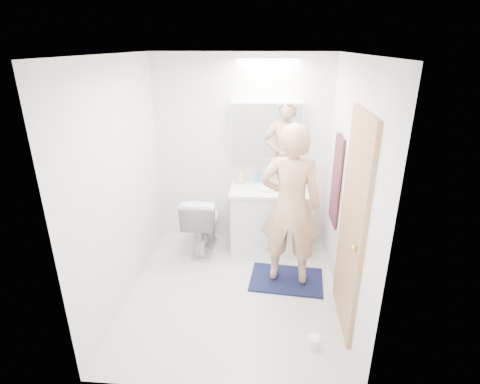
# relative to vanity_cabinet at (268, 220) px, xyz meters

# --- Properties ---
(floor) EXTENTS (2.50, 2.50, 0.00)m
(floor) POSITION_rel_vanity_cabinet_xyz_m (-0.35, -0.96, -0.39)
(floor) COLOR silver
(floor) RESTS_ON ground
(ceiling) EXTENTS (2.50, 2.50, 0.00)m
(ceiling) POSITION_rel_vanity_cabinet_xyz_m (-0.35, -0.96, 2.01)
(ceiling) COLOR white
(ceiling) RESTS_ON floor
(wall_back) EXTENTS (2.50, 0.00, 2.50)m
(wall_back) POSITION_rel_vanity_cabinet_xyz_m (-0.35, 0.29, 0.81)
(wall_back) COLOR white
(wall_back) RESTS_ON floor
(wall_front) EXTENTS (2.50, 0.00, 2.50)m
(wall_front) POSITION_rel_vanity_cabinet_xyz_m (-0.35, -2.21, 0.81)
(wall_front) COLOR white
(wall_front) RESTS_ON floor
(wall_left) EXTENTS (0.00, 2.50, 2.50)m
(wall_left) POSITION_rel_vanity_cabinet_xyz_m (-1.45, -0.96, 0.81)
(wall_left) COLOR white
(wall_left) RESTS_ON floor
(wall_right) EXTENTS (0.00, 2.50, 2.50)m
(wall_right) POSITION_rel_vanity_cabinet_xyz_m (0.75, -0.96, 0.81)
(wall_right) COLOR white
(wall_right) RESTS_ON floor
(vanity_cabinet) EXTENTS (0.90, 0.55, 0.78)m
(vanity_cabinet) POSITION_rel_vanity_cabinet_xyz_m (0.00, 0.00, 0.00)
(vanity_cabinet) COLOR white
(vanity_cabinet) RESTS_ON floor
(countertop) EXTENTS (0.95, 0.58, 0.04)m
(countertop) POSITION_rel_vanity_cabinet_xyz_m (0.00, -0.00, 0.41)
(countertop) COLOR white
(countertop) RESTS_ON vanity_cabinet
(sink_basin) EXTENTS (0.36, 0.36, 0.03)m
(sink_basin) POSITION_rel_vanity_cabinet_xyz_m (0.00, 0.03, 0.45)
(sink_basin) COLOR white
(sink_basin) RESTS_ON countertop
(faucet) EXTENTS (0.02, 0.02, 0.16)m
(faucet) POSITION_rel_vanity_cabinet_xyz_m (0.00, 0.22, 0.51)
(faucet) COLOR silver
(faucet) RESTS_ON countertop
(medicine_cabinet) EXTENTS (0.88, 0.14, 0.70)m
(medicine_cabinet) POSITION_rel_vanity_cabinet_xyz_m (-0.05, 0.21, 1.11)
(medicine_cabinet) COLOR white
(medicine_cabinet) RESTS_ON wall_back
(mirror_panel) EXTENTS (0.84, 0.01, 0.66)m
(mirror_panel) POSITION_rel_vanity_cabinet_xyz_m (-0.05, 0.13, 1.11)
(mirror_panel) COLOR silver
(mirror_panel) RESTS_ON medicine_cabinet
(toilet) EXTENTS (0.44, 0.76, 0.77)m
(toilet) POSITION_rel_vanity_cabinet_xyz_m (-0.82, -0.11, -0.01)
(toilet) COLOR silver
(toilet) RESTS_ON floor
(bath_rug) EXTENTS (0.85, 0.62, 0.02)m
(bath_rug) POSITION_rel_vanity_cabinet_xyz_m (0.22, -0.74, -0.38)
(bath_rug) COLOR #151F42
(bath_rug) RESTS_ON floor
(person) EXTENTS (0.67, 0.48, 1.75)m
(person) POSITION_rel_vanity_cabinet_xyz_m (0.22, -0.74, 0.53)
(person) COLOR tan
(person) RESTS_ON bath_rug
(door) EXTENTS (0.04, 0.80, 2.00)m
(door) POSITION_rel_vanity_cabinet_xyz_m (0.73, -1.31, 0.61)
(door) COLOR tan
(door) RESTS_ON wall_right
(door_knob) EXTENTS (0.06, 0.06, 0.06)m
(door_knob) POSITION_rel_vanity_cabinet_xyz_m (0.69, -1.61, 0.56)
(door_knob) COLOR gold
(door_knob) RESTS_ON door
(towel) EXTENTS (0.02, 0.42, 1.00)m
(towel) POSITION_rel_vanity_cabinet_xyz_m (0.73, -0.41, 0.71)
(towel) COLOR #14173F
(towel) RESTS_ON wall_right
(towel_hook) EXTENTS (0.07, 0.02, 0.02)m
(towel_hook) POSITION_rel_vanity_cabinet_xyz_m (0.71, -0.41, 1.23)
(towel_hook) COLOR silver
(towel_hook) RESTS_ON wall_right
(soap_bottle_a) EXTENTS (0.09, 0.09, 0.22)m
(soap_bottle_a) POSITION_rel_vanity_cabinet_xyz_m (-0.36, 0.15, 0.54)
(soap_bottle_a) COLOR beige
(soap_bottle_a) RESTS_ON countertop
(soap_bottle_b) EXTENTS (0.12, 0.12, 0.19)m
(soap_bottle_b) POSITION_rel_vanity_cabinet_xyz_m (-0.12, 0.18, 0.52)
(soap_bottle_b) COLOR #5392B2
(soap_bottle_b) RESTS_ON countertop
(toothbrush_cup) EXTENTS (0.13, 0.13, 0.09)m
(toothbrush_cup) POSITION_rel_vanity_cabinet_xyz_m (0.17, 0.16, 0.48)
(toothbrush_cup) COLOR #4063C2
(toothbrush_cup) RESTS_ON countertop
(toilet_paper_roll) EXTENTS (0.11, 0.11, 0.10)m
(toilet_paper_roll) POSITION_rel_vanity_cabinet_xyz_m (0.42, -1.71, -0.34)
(toilet_paper_roll) COLOR white
(toilet_paper_roll) RESTS_ON floor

